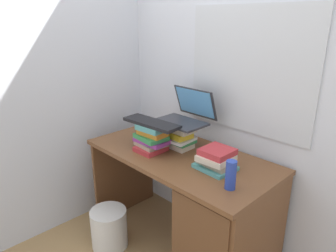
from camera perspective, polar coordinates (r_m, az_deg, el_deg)
name	(u,v)px	position (r m, az deg, el deg)	size (l,w,h in m)	color
ground_plane	(179,243)	(2.50, 1.96, -20.82)	(6.00, 6.00, 0.00)	#9E7A4C
wall_back	(218,66)	(2.22, 9.21, 10.94)	(6.00, 0.06, 2.60)	silver
wall_left	(104,59)	(2.61, -11.76, 12.00)	(0.05, 6.00, 2.60)	silver
desk	(214,219)	(2.07, 8.45, -16.55)	(1.31, 0.65, 0.74)	brown
book_stack_tall	(180,136)	(2.17, 2.20, -1.77)	(0.21, 0.20, 0.18)	beige
book_stack_keyboard_riser	(152,138)	(2.12, -3.01, -2.24)	(0.24, 0.21, 0.19)	#B22D33
book_stack_side	(216,159)	(1.90, 8.89, -6.09)	(0.23, 0.20, 0.13)	teal
laptop	(187,114)	(2.16, 3.43, 2.25)	(0.35, 0.31, 0.23)	#2D2D33
keyboard	(151,123)	(2.08, -3.08, 0.58)	(0.42, 0.14, 0.02)	black
computer_mouse	(203,160)	(1.98, 6.38, -6.23)	(0.06, 0.10, 0.04)	#A5A8AD
mug	(151,127)	(2.46, -3.16, -0.24)	(0.12, 0.08, 0.09)	white
water_bottle	(231,175)	(1.69, 11.49, -8.83)	(0.06, 0.06, 0.16)	#263FA5
wastebasket	(109,228)	(2.44, -10.78, -18.02)	(0.26, 0.26, 0.30)	silver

